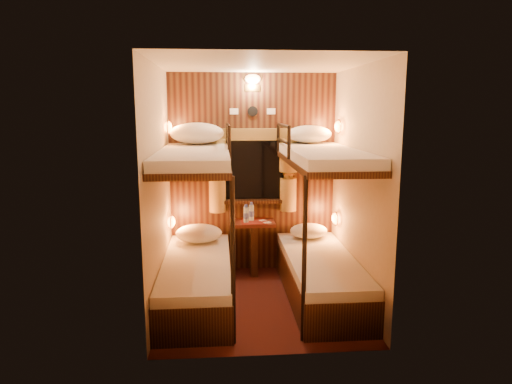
{
  "coord_description": "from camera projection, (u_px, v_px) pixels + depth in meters",
  "views": [
    {
      "loc": [
        -0.4,
        -4.45,
        1.99
      ],
      "look_at": [
        -0.03,
        0.15,
        1.14
      ],
      "focal_mm": 32.0,
      "sensor_mm": 36.0,
      "label": 1
    }
  ],
  "objects": [
    {
      "name": "bunk_left",
      "position": [
        197.0,
        250.0,
        4.67
      ],
      "size": [
        0.72,
        1.9,
        1.82
      ],
      "color": "black",
      "rests_on": "floor"
    },
    {
      "name": "sachet_a",
      "position": [
        267.0,
        223.0,
        5.39
      ],
      "size": [
        0.1,
        0.09,
        0.01
      ],
      "primitive_type": "cube",
      "rotation": [
        0.0,
        0.0,
        0.4
      ],
      "color": "silver",
      "rests_on": "table"
    },
    {
      "name": "wall_front",
      "position": [
        272.0,
        212.0,
        3.51
      ],
      "size": [
        2.4,
        0.0,
        2.4
      ],
      "primitive_type": "plane",
      "rotation": [
        -1.57,
        0.0,
        0.0
      ],
      "color": "#C6B293",
      "rests_on": "floor"
    },
    {
      "name": "back_panel",
      "position": [
        253.0,
        174.0,
        5.55
      ],
      "size": [
        2.0,
        0.03,
        2.4
      ],
      "primitive_type": "cube",
      "color": "black",
      "rests_on": "floor"
    },
    {
      "name": "reading_lamps",
      "position": [
        255.0,
        174.0,
        5.21
      ],
      "size": [
        2.0,
        0.2,
        1.25
      ],
      "color": "orange",
      "rests_on": "wall_left"
    },
    {
      "name": "back_fixtures",
      "position": [
        253.0,
        86.0,
        5.33
      ],
      "size": [
        0.54,
        0.09,
        0.48
      ],
      "color": "black",
      "rests_on": "back_panel"
    },
    {
      "name": "pillow_lower_right",
      "position": [
        309.0,
        231.0,
        5.44
      ],
      "size": [
        0.45,
        0.32,
        0.18
      ],
      "primitive_type": "ellipsoid",
      "color": "white",
      "rests_on": "bunk_right"
    },
    {
      "name": "pillow_upper_left",
      "position": [
        197.0,
        133.0,
        5.14
      ],
      "size": [
        0.61,
        0.44,
        0.24
      ],
      "primitive_type": "ellipsoid",
      "color": "white",
      "rests_on": "bunk_left"
    },
    {
      "name": "curtains",
      "position": [
        253.0,
        169.0,
        5.48
      ],
      "size": [
        1.1,
        0.22,
        1.0
      ],
      "color": "olive",
      "rests_on": "back_panel"
    },
    {
      "name": "pillow_upper_right",
      "position": [
        309.0,
        134.0,
        5.31
      ],
      "size": [
        0.52,
        0.37,
        0.2
      ],
      "primitive_type": "ellipsoid",
      "color": "white",
      "rests_on": "bunk_right"
    },
    {
      "name": "sachet_b",
      "position": [
        262.0,
        220.0,
        5.5
      ],
      "size": [
        0.1,
        0.09,
        0.01
      ],
      "primitive_type": "cube",
      "rotation": [
        0.0,
        0.0,
        0.58
      ],
      "color": "silver",
      "rests_on": "table"
    },
    {
      "name": "bottle_right",
      "position": [
        251.0,
        213.0,
        5.49
      ],
      "size": [
        0.07,
        0.07,
        0.23
      ],
      "rotation": [
        0.0,
        0.0,
        0.4
      ],
      "color": "#99BFE5",
      "rests_on": "table"
    },
    {
      "name": "wall_back",
      "position": [
        253.0,
        174.0,
        5.56
      ],
      "size": [
        2.4,
        0.0,
        2.4
      ],
      "primitive_type": "plane",
      "rotation": [
        1.57,
        0.0,
        0.0
      ],
      "color": "#C6B293",
      "rests_on": "floor"
    },
    {
      "name": "floor",
      "position": [
        260.0,
        302.0,
        4.75
      ],
      "size": [
        2.1,
        2.1,
        0.0
      ],
      "primitive_type": "plane",
      "color": "#3C1410",
      "rests_on": "ground"
    },
    {
      "name": "table",
      "position": [
        254.0,
        240.0,
        5.51
      ],
      "size": [
        0.5,
        0.34,
        0.66
      ],
      "color": "#502312",
      "rests_on": "floor"
    },
    {
      "name": "wall_right",
      "position": [
        358.0,
        187.0,
        4.61
      ],
      "size": [
        0.0,
        2.4,
        2.4
      ],
      "primitive_type": "plane",
      "rotation": [
        1.57,
        0.0,
        -1.57
      ],
      "color": "#C6B293",
      "rests_on": "floor"
    },
    {
      "name": "ceiling",
      "position": [
        260.0,
        64.0,
        4.32
      ],
      "size": [
        2.1,
        2.1,
        0.0
      ],
      "primitive_type": "plane",
      "rotation": [
        3.14,
        0.0,
        0.0
      ],
      "color": "silver",
      "rests_on": "wall_back"
    },
    {
      "name": "pillow_lower_left",
      "position": [
        199.0,
        233.0,
        5.27
      ],
      "size": [
        0.53,
        0.38,
        0.21
      ],
      "primitive_type": "ellipsoid",
      "color": "white",
      "rests_on": "bunk_left"
    },
    {
      "name": "wall_left",
      "position": [
        158.0,
        190.0,
        4.46
      ],
      "size": [
        0.0,
        2.4,
        2.4
      ],
      "primitive_type": "plane",
      "rotation": [
        1.57,
        0.0,
        1.57
      ],
      "color": "#C6B293",
      "rests_on": "floor"
    },
    {
      "name": "window",
      "position": [
        253.0,
        176.0,
        5.52
      ],
      "size": [
        1.0,
        0.12,
        0.79
      ],
      "color": "black",
      "rests_on": "back_panel"
    },
    {
      "name": "bottle_left",
      "position": [
        246.0,
        215.0,
        5.4
      ],
      "size": [
        0.06,
        0.06,
        0.22
      ],
      "rotation": [
        0.0,
        0.0,
        0.23
      ],
      "color": "#99BFE5",
      "rests_on": "table"
    },
    {
      "name": "bunk_right",
      "position": [
        321.0,
        247.0,
        4.77
      ],
      "size": [
        0.72,
        1.9,
        1.82
      ],
      "color": "black",
      "rests_on": "floor"
    }
  ]
}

